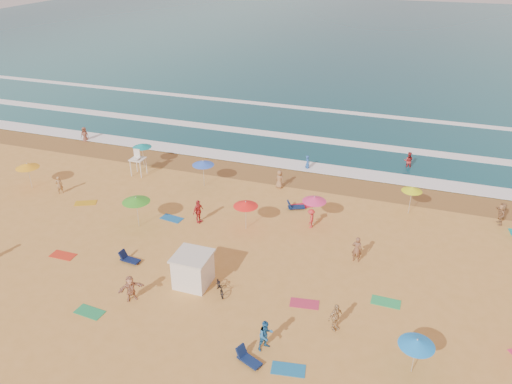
% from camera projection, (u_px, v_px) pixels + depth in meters
% --- Properties ---
extents(ground, '(220.00, 220.00, 0.00)m').
position_uv_depth(ground, '(239.00, 251.00, 34.13)').
color(ground, gold).
rests_on(ground, ground).
extents(ocean, '(220.00, 140.00, 0.18)m').
position_uv_depth(ocean, '(380.00, 38.00, 104.72)').
color(ocean, '#0C4756').
rests_on(ocean, ground).
extents(wet_sand, '(220.00, 220.00, 0.00)m').
position_uv_depth(wet_sand, '(288.00, 177.00, 44.63)').
color(wet_sand, olive).
rests_on(wet_sand, ground).
extents(surf_foam, '(200.00, 18.70, 0.05)m').
position_uv_depth(surf_foam, '(311.00, 141.00, 52.00)').
color(surf_foam, white).
rests_on(surf_foam, ground).
extents(cabana, '(2.00, 2.00, 2.00)m').
position_uv_depth(cabana, '(193.00, 270.00, 30.54)').
color(cabana, white).
rests_on(cabana, ground).
extents(cabana_roof, '(2.20, 2.20, 0.12)m').
position_uv_depth(cabana_roof, '(192.00, 256.00, 30.06)').
color(cabana_roof, silver).
rests_on(cabana_roof, cabana).
extents(bicycle, '(1.43, 1.70, 0.88)m').
position_uv_depth(bicycle, '(220.00, 287.00, 30.00)').
color(bicycle, black).
rests_on(bicycle, ground).
extents(lifeguard_stand, '(1.20, 1.20, 2.10)m').
position_uv_depth(lifeguard_stand, '(138.00, 164.00, 44.53)').
color(lifeguard_stand, white).
rests_on(lifeguard_stand, ground).
extents(beach_umbrellas, '(67.93, 26.81, 0.71)m').
position_uv_depth(beach_umbrellas, '(226.00, 208.00, 35.22)').
color(beach_umbrellas, '#DBEF19').
rests_on(beach_umbrellas, ground).
extents(loungers, '(49.69, 21.70, 0.34)m').
position_uv_depth(loungers, '(265.00, 293.00, 29.90)').
color(loungers, '#0F1D4C').
rests_on(loungers, ground).
extents(towels, '(44.53, 21.32, 0.03)m').
position_uv_depth(towels, '(285.00, 267.00, 32.54)').
color(towels, red).
rests_on(towels, ground).
extents(beachgoers, '(41.18, 26.98, 2.09)m').
position_uv_depth(beachgoers, '(232.00, 218.00, 36.48)').
color(beachgoers, tan).
rests_on(beachgoers, ground).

